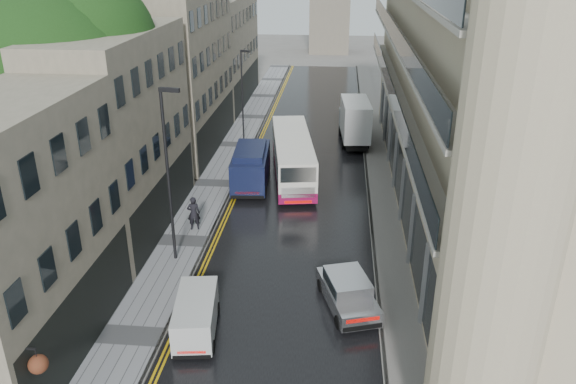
% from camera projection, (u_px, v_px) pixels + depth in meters
% --- Properties ---
extents(road, '(9.00, 85.00, 0.02)m').
position_uv_depth(road, '(300.00, 187.00, 38.11)').
color(road, black).
rests_on(road, ground).
extents(left_sidewalk, '(2.70, 85.00, 0.12)m').
position_uv_depth(left_sidewalk, '(216.00, 184.00, 38.59)').
color(left_sidewalk, gray).
rests_on(left_sidewalk, ground).
extents(right_sidewalk, '(1.80, 85.00, 0.12)m').
position_uv_depth(right_sidewalk, '(381.00, 190.00, 37.62)').
color(right_sidewalk, slate).
rests_on(right_sidewalk, ground).
extents(old_shop_row, '(4.50, 56.00, 12.00)m').
position_uv_depth(old_shop_row, '(168.00, 89.00, 38.80)').
color(old_shop_row, gray).
rests_on(old_shop_row, ground).
extents(modern_block, '(8.00, 40.00, 14.00)m').
position_uv_depth(modern_block, '(474.00, 95.00, 33.06)').
color(modern_block, tan).
rests_on(modern_block, ground).
extents(tree_near, '(10.56, 10.56, 13.89)m').
position_uv_depth(tree_near, '(55.00, 114.00, 29.56)').
color(tree_near, black).
rests_on(tree_near, ground).
extents(tree_far, '(9.24, 9.24, 12.46)m').
position_uv_depth(tree_far, '(143.00, 76.00, 41.68)').
color(tree_far, black).
rests_on(tree_far, ground).
extents(cream_bus, '(4.03, 10.99, 2.93)m').
position_uv_depth(cream_bus, '(278.00, 173.00, 36.58)').
color(cream_bus, white).
rests_on(cream_bus, road).
extents(white_lorry, '(2.64, 7.17, 3.69)m').
position_uv_depth(white_lorry, '(344.00, 127.00, 44.72)').
color(white_lorry, white).
rests_on(white_lorry, road).
extents(silver_hatchback, '(2.98, 4.52, 1.56)m').
position_uv_depth(silver_hatchback, '(339.00, 313.00, 23.71)').
color(silver_hatchback, '#A8A8AD').
rests_on(silver_hatchback, road).
extents(white_van, '(2.08, 3.90, 1.68)m').
position_uv_depth(white_van, '(174.00, 336.00, 22.19)').
color(white_van, beige).
rests_on(white_van, road).
extents(navy_van, '(2.61, 5.78, 2.88)m').
position_uv_depth(navy_van, '(232.00, 176.00, 36.15)').
color(navy_van, '#0E1434').
rests_on(navy_van, road).
extents(pedestrian, '(0.82, 0.64, 2.00)m').
position_uv_depth(pedestrian, '(194.00, 213.00, 31.86)').
color(pedestrian, black).
rests_on(pedestrian, left_sidewalk).
extents(lamp_post_near, '(1.03, 0.36, 8.95)m').
position_uv_depth(lamp_post_near, '(168.00, 179.00, 27.46)').
color(lamp_post_near, black).
rests_on(lamp_post_near, left_sidewalk).
extents(lamp_post_far, '(0.85, 0.41, 7.41)m').
position_uv_depth(lamp_post_far, '(242.00, 96.00, 45.77)').
color(lamp_post_far, black).
rests_on(lamp_post_far, left_sidewalk).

